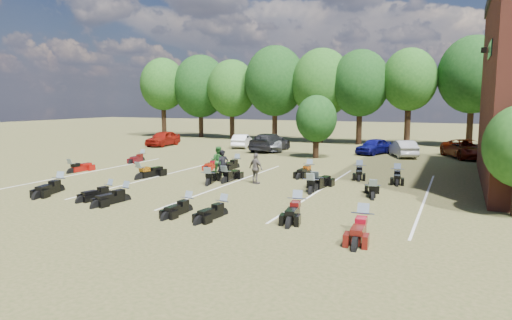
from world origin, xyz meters
The scene contains 35 objects.
ground centered at (0.00, 0.00, 0.00)m, with size 160.00×160.00×0.00m, color brown.
car_0 centered at (-18.76, 18.62, 0.76)m, with size 1.79×4.44×1.51m, color maroon.
car_1 centered at (-10.86, 20.41, 0.64)m, with size 1.35×3.88×1.28m, color white.
car_2 centered at (-7.37, 18.86, 0.72)m, with size 2.40×5.21×1.45m, color gray.
car_3 centered at (-7.22, 18.65, 0.79)m, with size 2.23×5.48×1.59m, color black.
car_4 centered at (1.74, 19.98, 0.67)m, with size 1.58×3.94×1.34m, color #0D0D5E.
car_5 centered at (4.21, 19.09, 0.67)m, with size 1.42×4.07×1.34m, color silver.
car_6 centered at (8.86, 20.16, 0.73)m, with size 2.43×5.27×1.46m, color #531004.
car_7 centered at (10.64, 20.14, 0.76)m, with size 2.13×5.23×1.52m, color #3C3B41.
person_black centered at (-3.71, 3.26, 0.88)m, with size 0.64×0.42×1.76m, color black.
person_green centered at (-4.96, 4.96, 0.88)m, with size 0.85×0.67×1.76m, color #225A22.
person_grey centered at (-1.67, 3.22, 0.85)m, with size 0.99×0.41×1.69m, color #534C47.
motorcycle_0 centered at (-9.76, -2.66, 0.00)m, with size 0.78×2.44×1.36m, color black, non-canonical shape.
motorcycle_1 centered at (-6.61, -2.66, 0.00)m, with size 0.66×2.07×1.15m, color black, non-canonical shape.
motorcycle_2 centered at (-5.35, -3.05, 0.00)m, with size 0.70×2.21×1.23m, color black, non-canonical shape.
motorcycle_3 centered at (-0.07, -3.55, 0.00)m, with size 0.67×2.09×1.17m, color black, non-canonical shape.
motorcycle_4 centered at (-1.68, -3.56, 0.00)m, with size 0.65×2.04×1.14m, color black, non-canonical shape.
motorcycle_5 centered at (2.59, -2.31, 0.00)m, with size 0.78×2.44×1.36m, color black, non-canonical shape.
motorcycle_6 centered at (5.44, -3.74, 0.00)m, with size 0.80×2.51×1.40m, color #4E0F0B, non-canonical shape.
motorcycle_7 centered at (-13.69, 1.87, 0.00)m, with size 0.72×2.27×1.26m, color maroon, non-canonical shape.
motorcycle_8 centered at (-8.40, 1.87, 0.00)m, with size 0.80×2.52×1.41m, color black, non-canonical shape.
motorcycle_9 centered at (-3.86, 1.83, 0.00)m, with size 0.78×2.45×1.36m, color black, non-canonical shape.
motorcycle_10 centered at (-3.36, 2.80, 0.00)m, with size 0.77×2.41×1.34m, color black, non-canonical shape.
motorcycle_11 centered at (1.81, 1.97, 0.00)m, with size 0.81×2.53×1.41m, color black, non-canonical shape.
motorcycle_12 centered at (1.84, 2.74, 0.00)m, with size 0.79×2.48×1.38m, color black, non-canonical shape.
motorcycle_13 centered at (4.80, 1.90, 0.00)m, with size 0.74×2.34×1.30m, color black, non-canonical shape.
motorcycle_14 centered at (-13.36, 8.41, 0.00)m, with size 0.69×2.16×1.20m, color #460A0E, non-canonical shape.
motorcycle_15 centered at (-6.67, 7.67, 0.00)m, with size 0.65×2.04×1.14m, color maroon, non-canonical shape.
motorcycle_16 centered at (-5.28, 8.09, 0.00)m, with size 0.75×2.35×1.31m, color black, non-canonical shape.
motorcycle_17 centered at (0.03, 7.35, 0.00)m, with size 0.75×2.36×1.32m, color black, non-canonical shape.
motorcycle_19 centered at (5.19, 7.51, 0.00)m, with size 0.76×2.38×1.33m, color black, non-canonical shape.
motorcycle_20 centered at (2.93, 8.13, 0.00)m, with size 0.76×2.39×1.33m, color black, non-canonical shape.
tree_line centered at (-1.00, 29.00, 6.31)m, with size 56.00×6.00×9.79m.
young_tree_midfield centered at (-2.00, 15.50, 3.09)m, with size 3.20×3.20×4.70m.
parking_lines centered at (-3.00, 3.00, 0.01)m, with size 20.10×14.00×0.01m.
Camera 1 is at (8.31, -19.03, 4.49)m, focal length 32.00 mm.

